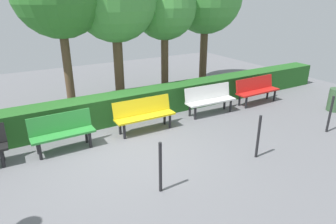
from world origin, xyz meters
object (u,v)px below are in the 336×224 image
Objects in this scene: tree_mid at (165,8)px; tree_far at (115,0)px; bench_red at (257,89)px; trash_bin at (335,100)px; bench_yellow at (144,113)px; bench_green at (62,131)px; bench_white at (210,98)px.

tree_mid is 0.89× the size of tree_far.
bench_red is 2.33× the size of trash_bin.
bench_red is 2.39m from trash_bin.
bench_green is at bearing 1.15° from bench_yellow.
trash_bin is (-1.57, 1.79, -0.13)m from bench_red.
tree_far is (1.77, 0.07, 0.27)m from tree_mid.
trash_bin is at bearing 164.40° from bench_yellow.
bench_green is 4.42m from tree_far.
tree_mid is (-4.18, -2.51, 2.52)m from bench_green.
tree_far is (1.96, -2.32, 2.79)m from bench_white.
tree_far is at bearing -36.99° from trash_bin.
trash_bin is at bearing 155.47° from bench_white.
bench_green reaches higher than trash_bin.
bench_red is 1.02× the size of bench_white.
trash_bin is at bearing 143.01° from tree_far.
bench_yellow is at bearing 5.33° from bench_white.
tree_far is at bearing -135.22° from bench_green.
bench_green is at bearing -0.33° from bench_red.
tree_mid is 1.80m from tree_far.
bench_yellow is at bearing 50.29° from tree_mid.
tree_mid reaches higher than bench_red.
bench_white is 2.27m from bench_yellow.
tree_far reaches higher than trash_bin.
bench_red is 4.23m from bench_yellow.
bench_red is at bearing -48.77° from trash_bin.
tree_far reaches higher than bench_green.
trash_bin is (-5.80, 1.71, -0.13)m from bench_yellow.
bench_green is at bearing 4.20° from bench_white.
tree_mid is 6.21m from trash_bin.
tree_far is at bearing 2.35° from tree_mid.
tree_mid reaches higher than bench_yellow.
bench_yellow reaches higher than trash_bin.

